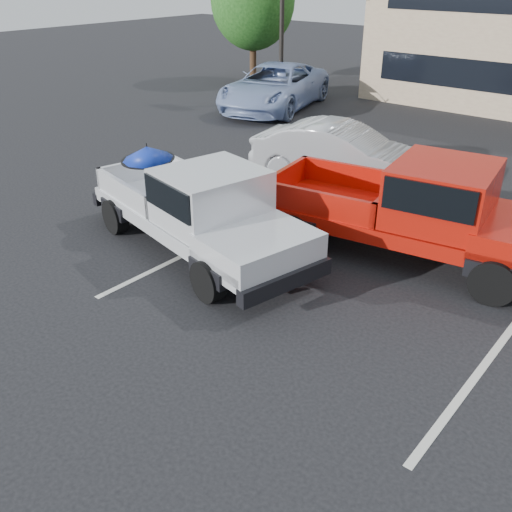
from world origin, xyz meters
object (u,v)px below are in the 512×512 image
Objects in this scene: silver_pickup at (204,208)px; silver_sedan at (341,154)px; red_pickup at (430,209)px; blue_suv at (274,87)px.

silver_sedan is (-0.26, 5.42, -0.27)m from silver_pickup.
silver_pickup is 4.34m from red_pickup.
red_pickup is at bearing 49.47° from silver_pickup.
silver_pickup is at bearing -151.31° from red_pickup.
silver_pickup reaches higher than silver_sedan.
silver_sedan is at bearing 134.42° from red_pickup.
silver_pickup is 0.94× the size of red_pickup.
blue_suv is (-6.97, 11.15, -0.19)m from silver_pickup.
red_pickup is 1.03× the size of blue_suv.
silver_pickup reaches higher than red_pickup.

